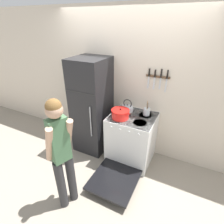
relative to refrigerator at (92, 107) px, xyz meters
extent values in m
plane|color=gray|center=(0.52, 0.32, -0.88)|extent=(14.00, 14.00, 0.00)
cube|color=beige|center=(0.52, 0.35, 0.39)|extent=(10.00, 0.06, 2.55)
cube|color=black|center=(0.00, 0.00, 0.00)|extent=(0.59, 0.64, 1.77)
cube|color=#2D2D2D|center=(0.00, -0.32, 0.39)|extent=(0.58, 0.01, 0.01)
cylinder|color=#B2B5BA|center=(0.18, -0.34, -0.11)|extent=(0.02, 0.02, 0.57)
cube|color=white|center=(0.82, -0.02, -0.44)|extent=(0.75, 0.68, 0.89)
cube|color=black|center=(0.82, -0.02, 0.00)|extent=(0.73, 0.67, 0.02)
cube|color=black|center=(0.82, -0.34, -0.45)|extent=(0.65, 0.05, 0.67)
cylinder|color=black|center=(0.65, -0.16, 0.00)|extent=(0.22, 0.22, 0.01)
cylinder|color=black|center=(0.98, -0.16, 0.00)|extent=(0.22, 0.22, 0.01)
cylinder|color=black|center=(0.65, 0.12, 0.00)|extent=(0.22, 0.22, 0.01)
cylinder|color=black|center=(0.98, 0.12, 0.00)|extent=(0.22, 0.22, 0.01)
cylinder|color=silver|center=(0.59, -0.38, -0.06)|extent=(0.04, 0.02, 0.04)
cylinder|color=silver|center=(0.74, -0.38, -0.06)|extent=(0.04, 0.02, 0.04)
cylinder|color=silver|center=(0.89, -0.38, -0.06)|extent=(0.04, 0.02, 0.04)
cylinder|color=silver|center=(1.04, -0.38, -0.06)|extent=(0.04, 0.02, 0.04)
cube|color=black|center=(0.82, -0.72, -0.77)|extent=(0.69, 0.71, 0.04)
cube|color=#99999E|center=(0.82, -0.11, -0.48)|extent=(0.61, 0.38, 0.01)
cylinder|color=red|center=(0.65, -0.16, 0.07)|extent=(0.28, 0.28, 0.13)
cylinder|color=red|center=(0.65, -0.16, 0.14)|extent=(0.29, 0.29, 0.02)
sphere|color=black|center=(0.65, -0.16, 0.16)|extent=(0.03, 0.03, 0.03)
cylinder|color=red|center=(0.50, -0.16, 0.11)|extent=(0.03, 0.02, 0.02)
cylinder|color=red|center=(0.80, -0.16, 0.11)|extent=(0.03, 0.02, 0.02)
cylinder|color=silver|center=(0.66, 0.12, 0.05)|extent=(0.20, 0.20, 0.09)
cone|color=silver|center=(0.66, 0.12, 0.11)|extent=(0.19, 0.19, 0.02)
sphere|color=black|center=(0.66, 0.12, 0.13)|extent=(0.02, 0.02, 0.02)
cone|color=silver|center=(0.75, 0.12, 0.06)|extent=(0.11, 0.03, 0.09)
torus|color=black|center=(0.66, 0.12, 0.15)|extent=(0.15, 0.01, 0.15)
cylinder|color=silver|center=(1.00, 0.12, 0.07)|extent=(0.11, 0.11, 0.12)
cylinder|color=#9E7547|center=(1.01, 0.10, 0.15)|extent=(0.02, 0.03, 0.24)
cylinder|color=#232326|center=(1.01, 0.14, 0.13)|extent=(0.01, 0.03, 0.20)
cylinder|color=#B2B5BA|center=(1.00, 0.12, 0.14)|extent=(0.02, 0.03, 0.22)
cylinder|color=#4C4C51|center=(1.00, 0.14, 0.12)|extent=(0.02, 0.05, 0.18)
cylinder|color=#2D2D30|center=(0.33, -1.32, -0.49)|extent=(0.11, 0.11, 0.78)
cylinder|color=#2D2D30|center=(0.39, -1.18, -0.49)|extent=(0.11, 0.11, 0.78)
cube|color=#47704C|center=(0.36, -1.25, 0.19)|extent=(0.19, 0.25, 0.59)
cylinder|color=tan|center=(0.32, -1.36, 0.19)|extent=(0.25, 0.15, 0.52)
cylinder|color=tan|center=(0.40, -1.14, 0.19)|extent=(0.25, 0.15, 0.52)
sphere|color=tan|center=(0.36, -1.25, 0.58)|extent=(0.19, 0.19, 0.19)
sphere|color=brown|center=(0.36, -1.25, 0.62)|extent=(0.17, 0.17, 0.17)
cube|color=brown|center=(1.08, 0.31, 0.63)|extent=(0.38, 0.02, 0.03)
cube|color=silver|center=(0.93, 0.30, 0.52)|extent=(0.03, 0.00, 0.22)
cube|color=black|center=(0.93, 0.30, 0.68)|extent=(0.02, 0.02, 0.11)
cube|color=silver|center=(1.03, 0.30, 0.52)|extent=(0.03, 0.00, 0.22)
cube|color=black|center=(1.03, 0.30, 0.68)|extent=(0.02, 0.02, 0.11)
cube|color=silver|center=(1.12, 0.30, 0.53)|extent=(0.03, 0.00, 0.20)
cube|color=black|center=(1.12, 0.30, 0.69)|extent=(0.02, 0.02, 0.13)
cube|color=silver|center=(1.22, 0.30, 0.51)|extent=(0.02, 0.00, 0.23)
cube|color=black|center=(1.22, 0.30, 0.69)|extent=(0.02, 0.02, 0.12)
camera|label=1|loc=(1.63, -2.43, 1.41)|focal=28.00mm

